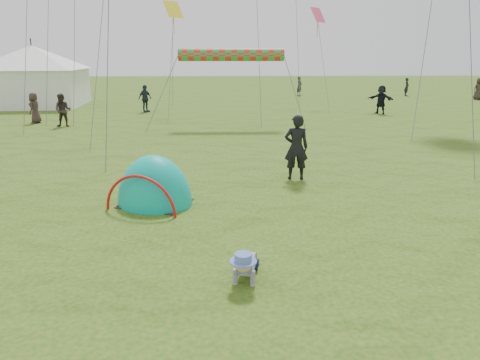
{
  "coord_description": "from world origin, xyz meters",
  "views": [
    {
      "loc": [
        0.15,
        -7.07,
        3.59
      ],
      "look_at": [
        0.47,
        1.74,
        1.0
      ],
      "focal_mm": 32.0,
      "sensor_mm": 36.0,
      "label": 1
    }
  ],
  "objects_px": {
    "popup_tent": "(155,204)",
    "standing_adult": "(296,147)",
    "crawling_toddler": "(245,264)",
    "event_marquee": "(35,74)"
  },
  "relations": [
    {
      "from": "popup_tent",
      "to": "standing_adult",
      "type": "xyz_separation_m",
      "value": [
        3.86,
        2.09,
        0.97
      ]
    },
    {
      "from": "crawling_toddler",
      "to": "standing_adult",
      "type": "relative_size",
      "value": 0.41
    },
    {
      "from": "crawling_toddler",
      "to": "standing_adult",
      "type": "height_order",
      "value": "standing_adult"
    },
    {
      "from": "event_marquee",
      "to": "crawling_toddler",
      "type": "bearing_deg",
      "value": -66.44
    },
    {
      "from": "crawling_toddler",
      "to": "standing_adult",
      "type": "bearing_deg",
      "value": 85.5
    },
    {
      "from": "standing_adult",
      "to": "event_marquee",
      "type": "bearing_deg",
      "value": -48.42
    },
    {
      "from": "popup_tent",
      "to": "crawling_toddler",
      "type": "bearing_deg",
      "value": -41.35
    },
    {
      "from": "popup_tent",
      "to": "standing_adult",
      "type": "relative_size",
      "value": 1.29
    },
    {
      "from": "popup_tent",
      "to": "standing_adult",
      "type": "bearing_deg",
      "value": 48.86
    },
    {
      "from": "crawling_toddler",
      "to": "popup_tent",
      "type": "xyz_separation_m",
      "value": [
        -2.08,
        3.87,
        -0.3
      ]
    }
  ]
}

